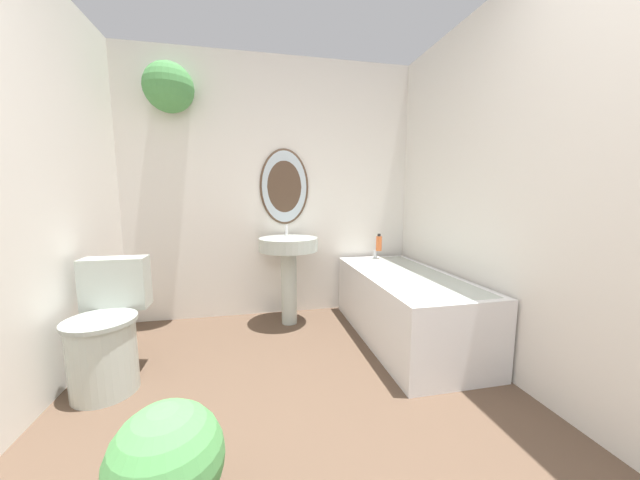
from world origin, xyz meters
TOP-DOWN VIEW (x-y plane):
  - wall_back at (-0.11, 2.73)m, footprint 2.77×0.40m
  - wall_right at (1.35, 1.36)m, footprint 0.06×2.84m
  - toilet at (-1.07, 1.68)m, footprint 0.38×0.53m
  - pedestal_sink at (0.09, 2.42)m, footprint 0.51×0.51m
  - bathtub at (0.97, 1.92)m, footprint 0.68×1.49m
  - shampoo_bottle at (0.99, 2.54)m, footprint 0.06×0.06m
  - potted_plant at (-0.49, 0.61)m, footprint 0.35×0.35m

SIDE VIEW (x-z plane):
  - bathtub at x=0.97m, z-range -0.03..0.58m
  - potted_plant at x=-0.49m, z-range 0.03..0.53m
  - toilet at x=-1.07m, z-range -0.06..0.69m
  - pedestal_sink at x=0.09m, z-range 0.17..1.04m
  - shampoo_bottle at x=0.99m, z-range 0.60..0.77m
  - wall_right at x=1.35m, z-range 0.00..2.40m
  - wall_back at x=-0.11m, z-range 0.11..2.51m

